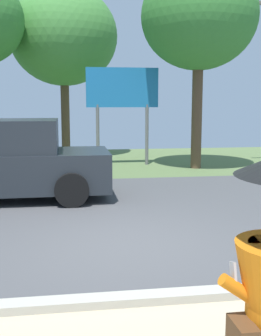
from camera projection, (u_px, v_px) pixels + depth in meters
name	position (u px, v px, depth m)	size (l,w,h in m)	color
ground_plane	(111.00, 205.00, 9.75)	(40.00, 22.00, 0.20)	#4C4C4F
roadside_billboard	(122.00, 95.00, 15.19)	(2.60, 0.12, 3.50)	slate
tree_left_far	(199.00, 17.00, 14.10)	(3.88, 3.88, 6.87)	brown
tree_right_far	(64.00, 37.00, 17.59)	(4.47, 4.47, 7.03)	brown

